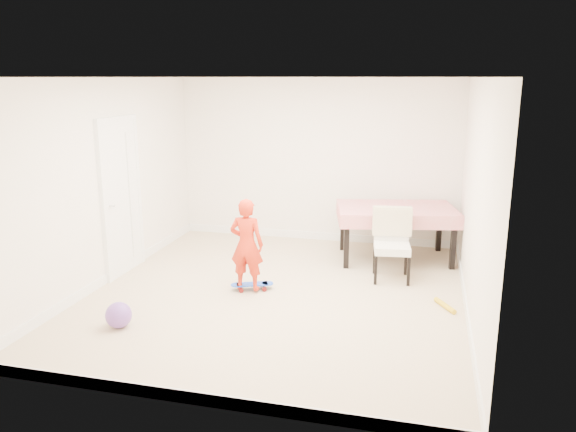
% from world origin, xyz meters
% --- Properties ---
extents(ground, '(5.00, 5.00, 0.00)m').
position_xyz_m(ground, '(0.00, 0.00, 0.00)').
color(ground, tan).
rests_on(ground, ground).
extents(ceiling, '(4.50, 5.00, 0.04)m').
position_xyz_m(ceiling, '(0.00, 0.00, 2.58)').
color(ceiling, white).
rests_on(ceiling, wall_back).
extents(wall_back, '(4.50, 0.04, 2.60)m').
position_xyz_m(wall_back, '(0.00, 2.48, 1.30)').
color(wall_back, white).
rests_on(wall_back, ground).
extents(wall_front, '(4.50, 0.04, 2.60)m').
position_xyz_m(wall_front, '(0.00, -2.48, 1.30)').
color(wall_front, white).
rests_on(wall_front, ground).
extents(wall_left, '(0.04, 5.00, 2.60)m').
position_xyz_m(wall_left, '(-2.23, 0.00, 1.30)').
color(wall_left, white).
rests_on(wall_left, ground).
extents(wall_right, '(0.04, 5.00, 2.60)m').
position_xyz_m(wall_right, '(2.23, 0.00, 1.30)').
color(wall_right, white).
rests_on(wall_right, ground).
extents(door, '(0.11, 0.94, 2.11)m').
position_xyz_m(door, '(-2.22, 0.30, 1.02)').
color(door, white).
rests_on(door, ground).
extents(baseboard_back, '(4.50, 0.02, 0.12)m').
position_xyz_m(baseboard_back, '(0.00, 2.49, 0.06)').
color(baseboard_back, white).
rests_on(baseboard_back, ground).
extents(baseboard_front, '(4.50, 0.02, 0.12)m').
position_xyz_m(baseboard_front, '(0.00, -2.49, 0.06)').
color(baseboard_front, white).
rests_on(baseboard_front, ground).
extents(baseboard_left, '(0.02, 5.00, 0.12)m').
position_xyz_m(baseboard_left, '(-2.24, 0.00, 0.06)').
color(baseboard_left, white).
rests_on(baseboard_left, ground).
extents(baseboard_right, '(0.02, 5.00, 0.12)m').
position_xyz_m(baseboard_right, '(2.24, 0.00, 0.06)').
color(baseboard_right, white).
rests_on(baseboard_right, ground).
extents(dining_table, '(1.85, 1.37, 0.78)m').
position_xyz_m(dining_table, '(1.32, 1.76, 0.39)').
color(dining_table, '#A81C08').
rests_on(dining_table, ground).
extents(dining_chair, '(0.59, 0.66, 0.94)m').
position_xyz_m(dining_chair, '(1.33, 0.86, 0.47)').
color(dining_chair, silver).
rests_on(dining_chair, ground).
extents(skateboard, '(0.57, 0.38, 0.08)m').
position_xyz_m(skateboard, '(-0.33, 0.07, 0.04)').
color(skateboard, blue).
rests_on(skateboard, ground).
extents(child, '(0.42, 0.28, 1.15)m').
position_xyz_m(child, '(-0.37, -0.01, 0.58)').
color(child, red).
rests_on(child, ground).
extents(balloon, '(0.28, 0.28, 0.28)m').
position_xyz_m(balloon, '(-1.38, -1.33, 0.14)').
color(balloon, '#7246A8').
rests_on(balloon, ground).
extents(foam_toy, '(0.25, 0.38, 0.06)m').
position_xyz_m(foam_toy, '(2.01, 0.05, 0.03)').
color(foam_toy, gold).
rests_on(foam_toy, ground).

